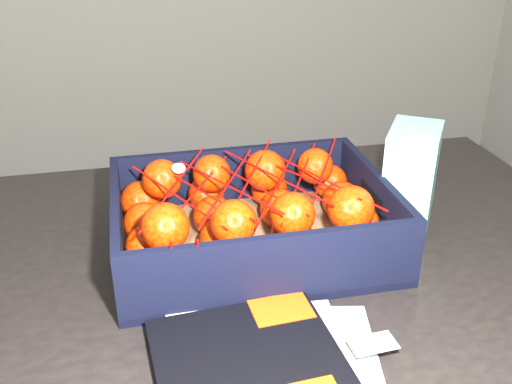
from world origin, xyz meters
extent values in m
cube|color=black|center=(0.02, -0.23, 0.73)|extent=(1.20, 0.81, 0.04)
cylinder|color=black|center=(0.57, 0.12, 0.35)|extent=(0.06, 0.06, 0.71)
cube|color=#EF3A0C|center=(0.06, -0.36, 0.77)|extent=(0.08, 0.06, 0.00)
cube|color=white|center=(0.15, -0.44, 0.77)|extent=(0.06, 0.04, 0.00)
cube|color=olive|center=(0.06, -0.18, 0.76)|extent=(0.40, 0.30, 0.01)
cube|color=black|center=(0.06, -0.03, 0.80)|extent=(0.40, 0.01, 0.11)
cube|color=black|center=(0.06, -0.32, 0.80)|extent=(0.40, 0.01, 0.11)
cube|color=black|center=(-0.14, -0.18, 0.80)|extent=(0.01, 0.28, 0.11)
cube|color=black|center=(0.25, -0.18, 0.80)|extent=(0.01, 0.28, 0.11)
sphere|color=red|center=(-0.10, -0.29, 0.79)|extent=(0.06, 0.06, 0.06)
sphere|color=red|center=(-0.10, -0.21, 0.79)|extent=(0.06, 0.06, 0.06)
sphere|color=red|center=(-0.10, -0.14, 0.79)|extent=(0.06, 0.06, 0.06)
sphere|color=red|center=(-0.10, -0.07, 0.79)|extent=(0.07, 0.07, 0.07)
sphere|color=red|center=(0.01, -0.28, 0.79)|extent=(0.06, 0.06, 0.06)
sphere|color=red|center=(0.01, -0.22, 0.79)|extent=(0.06, 0.06, 0.06)
sphere|color=red|center=(0.01, -0.14, 0.79)|extent=(0.06, 0.06, 0.06)
sphere|color=red|center=(0.00, -0.07, 0.79)|extent=(0.06, 0.06, 0.06)
sphere|color=red|center=(0.11, -0.28, 0.79)|extent=(0.06, 0.06, 0.06)
sphere|color=red|center=(0.11, -0.22, 0.79)|extent=(0.06, 0.06, 0.06)
sphere|color=red|center=(0.11, -0.14, 0.79)|extent=(0.06, 0.06, 0.06)
sphere|color=red|center=(0.11, -0.07, 0.79)|extent=(0.06, 0.06, 0.06)
sphere|color=red|center=(0.22, -0.29, 0.79)|extent=(0.06, 0.06, 0.06)
sphere|color=red|center=(0.21, -0.21, 0.79)|extent=(0.06, 0.06, 0.06)
sphere|color=red|center=(0.21, -0.14, 0.79)|extent=(0.06, 0.06, 0.06)
sphere|color=red|center=(0.22, -0.07, 0.79)|extent=(0.06, 0.06, 0.06)
sphere|color=red|center=(-0.07, -0.25, 0.84)|extent=(0.07, 0.07, 0.07)
sphere|color=red|center=(-0.07, -0.10, 0.84)|extent=(0.06, 0.06, 0.06)
sphere|color=red|center=(0.02, -0.26, 0.84)|extent=(0.06, 0.06, 0.06)
sphere|color=red|center=(0.01, -0.10, 0.84)|extent=(0.06, 0.06, 0.06)
sphere|color=red|center=(0.10, -0.25, 0.84)|extent=(0.06, 0.06, 0.06)
sphere|color=red|center=(0.10, -0.10, 0.84)|extent=(0.07, 0.07, 0.07)
sphere|color=red|center=(0.18, -0.25, 0.84)|extent=(0.07, 0.07, 0.07)
sphere|color=red|center=(0.18, -0.10, 0.84)|extent=(0.06, 0.06, 0.06)
cylinder|color=red|center=(-0.05, -0.18, 0.86)|extent=(0.11, 0.21, 0.01)
cylinder|color=red|center=(-0.02, -0.18, 0.86)|extent=(0.11, 0.21, 0.01)
cylinder|color=red|center=(0.02, -0.19, 0.86)|extent=(0.11, 0.21, 0.01)
cylinder|color=red|center=(0.06, -0.18, 0.86)|extent=(0.11, 0.21, 0.01)
cylinder|color=red|center=(0.09, -0.17, 0.86)|extent=(0.11, 0.21, 0.01)
cylinder|color=red|center=(0.13, -0.17, 0.86)|extent=(0.11, 0.21, 0.01)
cylinder|color=red|center=(0.17, -0.18, 0.85)|extent=(0.11, 0.21, 0.01)
cylinder|color=red|center=(-0.05, -0.17, 0.87)|extent=(0.11, 0.21, 0.02)
cylinder|color=red|center=(-0.02, -0.17, 0.86)|extent=(0.11, 0.21, 0.01)
cylinder|color=red|center=(0.02, -0.19, 0.86)|extent=(0.11, 0.21, 0.02)
cylinder|color=red|center=(0.06, -0.17, 0.86)|extent=(0.11, 0.21, 0.03)
cylinder|color=red|center=(0.09, -0.19, 0.86)|extent=(0.11, 0.21, 0.02)
cylinder|color=red|center=(0.13, -0.17, 0.86)|extent=(0.11, 0.21, 0.03)
cylinder|color=red|center=(0.17, -0.17, 0.86)|extent=(0.11, 0.21, 0.03)
cylinder|color=red|center=(-0.07, -0.31, 0.83)|extent=(0.00, 0.03, 0.09)
cylinder|color=red|center=(-0.04, -0.31, 0.83)|extent=(0.01, 0.04, 0.08)
cube|color=silver|center=(0.32, -0.16, 0.83)|extent=(0.12, 0.13, 0.17)
camera|label=1|loc=(-0.10, -0.93, 1.24)|focal=41.67mm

